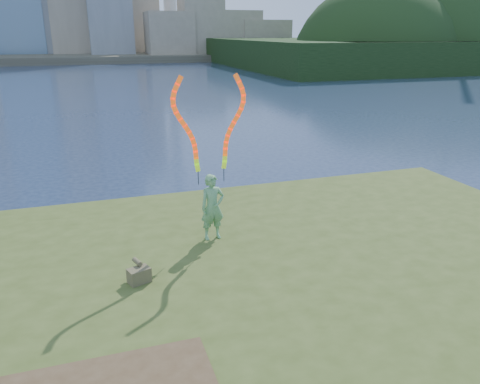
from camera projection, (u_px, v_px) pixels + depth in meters
name	position (u px, v px, depth m)	size (l,w,h in m)	color
ground	(211.00, 315.00, 9.01)	(320.00, 320.00, 0.00)	#1A2843
grassy_knoll	(250.00, 381.00, 6.84)	(20.00, 18.00, 0.80)	#3A4A1A
far_shore	(90.00, 55.00, 94.12)	(320.00, 40.00, 1.20)	#494435
wooded_hill	(456.00, 62.00, 80.42)	(78.00, 50.00, 63.00)	black
woman_with_ribbons	(212.00, 176.00, 10.01)	(1.98, 0.41, 3.88)	#13731A
canvas_bag	(139.00, 274.00, 8.58)	(0.45, 0.51, 0.37)	brown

